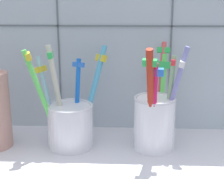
{
  "coord_description": "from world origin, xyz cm",
  "views": [
    {
      "loc": [
        2.56,
        -51.49,
        26.89
      ],
      "look_at": [
        0.0,
        1.8,
        12.45
      ],
      "focal_mm": 52.8,
      "sensor_mm": 36.0,
      "label": 1
    }
  ],
  "objects": [
    {
      "name": "tile_wall_back",
      "position": [
        0.0,
        12.0,
        22.5
      ],
      "size": [
        64.0,
        2.2,
        45.0
      ],
      "color": "#B2C1CC",
      "rests_on": "ground"
    },
    {
      "name": "toothbrush_cup_right",
      "position": [
        7.39,
        1.79,
        7.52
      ],
      "size": [
        8.81,
        13.91,
        18.24
      ],
      "color": "white",
      "rests_on": "counter_slab"
    },
    {
      "name": "counter_slab",
      "position": [
        0.0,
        0.0,
        1.0
      ],
      "size": [
        64.0,
        22.0,
        2.0
      ],
      "primitive_type": "cube",
      "color": "silver",
      "rests_on": "ground"
    },
    {
      "name": "toothbrush_cup_left",
      "position": [
        -7.34,
        1.96,
        6.62
      ],
      "size": [
        13.34,
        10.88,
        17.92
      ],
      "color": "silver",
      "rests_on": "counter_slab"
    }
  ]
}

